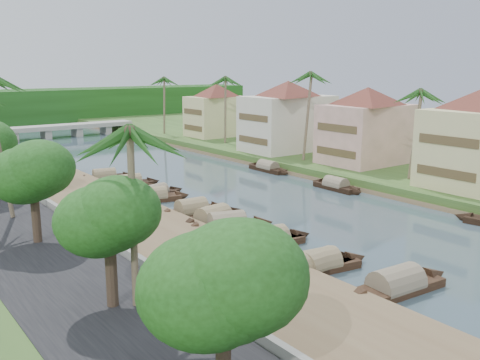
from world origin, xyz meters
TOP-DOWN VIEW (x-y plane):
  - ground at (0.00, 0.00)m, footprint 220.00×220.00m
  - left_bank at (-16.00, 20.00)m, footprint 10.00×180.00m
  - right_bank at (19.00, 20.00)m, footprint 16.00×180.00m
  - retaining_wall at (-20.20, 20.00)m, footprint 0.40×180.00m
  - far_right_fill at (56.00, 20.00)m, footprint 60.00×220.00m
  - treeline at (0.00, 100.00)m, footprint 120.00×14.00m
  - bridge at (0.00, 72.00)m, footprint 28.00×4.00m
  - building_mid at (19.99, 14.00)m, footprint 14.11×14.11m
  - building_far at (18.99, 28.00)m, footprint 15.59×15.59m
  - building_distant at (19.99, 48.00)m, footprint 12.62×12.62m
  - sampan_0 at (-8.35, -12.48)m, footprint 9.57×2.62m
  - sampan_1 at (-9.55, -7.15)m, footprint 7.37×1.98m
  - sampan_2 at (-9.66, -7.09)m, footprint 8.67×3.07m
  - sampan_3 at (-8.62, -0.86)m, footprint 7.71×3.06m
  - sampan_4 at (-9.05, -1.38)m, footprint 8.05×2.04m
  - sampan_5 at (-9.24, 5.97)m, footprint 8.23×2.76m
  - sampan_6 at (-9.34, 3.80)m, footprint 8.82×4.36m
  - sampan_7 at (-8.27, 7.26)m, footprint 6.97×2.18m
  - sampan_8 at (-9.20, 9.61)m, footprint 7.95×2.45m
  - sampan_9 at (-8.66, 17.82)m, footprint 7.97×2.81m
  - sampan_10 at (-9.49, 16.55)m, footprint 7.95×3.72m
  - sampan_11 at (-8.56, 24.05)m, footprint 7.58×2.60m
  - sampan_12 at (-9.63, 23.61)m, footprint 7.26×4.58m
  - sampan_13 at (-9.43, 29.12)m, footprint 7.83×3.20m
  - sampan_15 at (9.30, 8.98)m, footprint 1.85×7.69m
  - sampan_16 at (10.03, 21.73)m, footprint 1.78×8.24m
  - canoe_1 at (-8.68, -1.06)m, footprint 4.33×1.02m
  - canoe_2 at (-9.69, 17.03)m, footprint 5.75×1.74m
  - palm_1 at (16.00, 4.08)m, footprint 3.20×3.20m
  - palm_2 at (15.00, 20.03)m, footprint 3.20×3.20m
  - palm_3 at (16.00, 39.77)m, footprint 3.20×3.20m
  - palm_4 at (-23.00, -7.22)m, footprint 3.20×3.20m
  - palm_7 at (14.00, 56.48)m, footprint 3.20×3.20m
  - tree_0 at (-24.00, -16.52)m, footprint 5.05×5.05m
  - tree_1 at (-24.00, -6.56)m, footprint 4.41×4.41m
  - tree_2 at (-24.00, 6.27)m, footprint 4.83×4.83m
  - tree_6 at (24.00, 29.92)m, footprint 4.96×4.96m
  - person_near at (-12.41, -6.70)m, footprint 0.62×0.65m
  - person_far at (-15.58, 12.76)m, footprint 1.08×1.00m

SIDE VIEW (x-z plane):
  - ground at x=0.00m, z-range 0.00..0.00m
  - canoe_1 at x=-8.68m, z-range -0.25..0.45m
  - canoe_2 at x=-9.69m, z-range -0.31..0.51m
  - left_bank at x=-16.00m, z-range 0.00..0.80m
  - sampan_12 at x=-9.63m, z-range -0.51..1.32m
  - sampan_7 at x=-8.27m, z-range -0.53..1.34m
  - sampan_9 at x=-8.66m, z-range -0.59..1.41m
  - sampan_16 at x=10.03m, z-range -0.61..1.43m
  - sampan_3 at x=-8.62m, z-range -0.62..1.44m
  - sampan_15 at x=9.30m, z-range -0.63..1.45m
  - sampan_13 at x=-9.43m, z-range -0.64..1.47m
  - sampan_11 at x=-8.56m, z-range -0.66..1.49m
  - sampan_10 at x=-9.49m, z-range -0.67..1.49m
  - sampan_1 at x=-9.55m, z-range -0.68..1.51m
  - sampan_2 at x=-9.66m, z-range -0.70..1.54m
  - sampan_4 at x=-9.05m, z-range -0.72..1.56m
  - sampan_8 at x=-9.20m, z-range -0.78..1.62m
  - sampan_0 at x=-8.35m, z-range -0.80..1.65m
  - sampan_6 at x=-9.34m, z-range -0.84..1.69m
  - sampan_5 at x=-9.24m, z-range -0.85..1.69m
  - far_right_fill at x=56.00m, z-range 0.00..1.15m
  - right_bank at x=19.00m, z-range 0.00..1.20m
  - retaining_wall at x=-20.20m, z-range 0.80..1.90m
  - person_near at x=-12.41m, z-range 0.80..2.30m
  - person_far at x=-15.58m, z-range 0.80..2.58m
  - bridge at x=0.00m, z-range 0.52..2.92m
  - treeline at x=0.00m, z-range 0.00..8.00m
  - building_distant at x=19.99m, z-range 1.28..10.48m
  - tree_0 at x=-24.00m, z-range 2.61..9.31m
  - tree_1 at x=-24.00m, z-range 2.80..9.40m
  - building_mid at x=19.99m, z-range 1.28..10.98m
  - tree_6 at x=24.00m, z-range 2.68..9.87m
  - tree_2 at x=-24.00m, z-range 2.83..9.83m
  - building_far at x=18.99m, z-range 1.28..11.48m
  - palm_4 at x=-23.00m, z-range 4.96..15.60m
  - palm_1 at x=16.00m, z-range 5.04..16.23m
  - palm_7 at x=14.00m, z-range 5.23..16.88m
  - palm_3 at x=16.00m, z-range 5.39..17.39m
  - palm_2 at x=15.00m, z-range 5.82..18.72m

